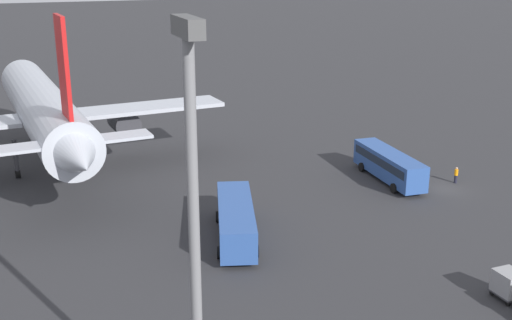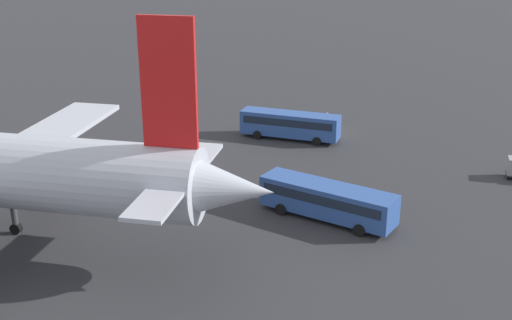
# 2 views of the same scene
# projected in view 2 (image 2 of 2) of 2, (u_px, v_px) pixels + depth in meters

# --- Properties ---
(ground_plane) EXTENTS (600.00, 600.00, 0.00)m
(ground_plane) POSITION_uv_depth(u_px,v_px,m) (333.00, 132.00, 76.75)
(ground_plane) COLOR #2D2D30
(shuttle_bus_near) EXTENTS (11.55, 3.37, 3.12)m
(shuttle_bus_near) POSITION_uv_depth(u_px,v_px,m) (290.00, 123.00, 73.72)
(shuttle_bus_near) COLOR #2D5199
(shuttle_bus_near) RESTS_ON ground
(shuttle_bus_far) EXTENTS (12.08, 6.10, 3.03)m
(shuttle_bus_far) POSITION_uv_depth(u_px,v_px,m) (327.00, 199.00, 53.69)
(shuttle_bus_far) COLOR #2D5199
(shuttle_bus_far) RESTS_ON ground
(worker_person) EXTENTS (0.38, 0.38, 1.74)m
(worker_person) POSITION_uv_depth(u_px,v_px,m) (327.00, 119.00, 78.78)
(worker_person) COLOR #1E1E2D
(worker_person) RESTS_ON ground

